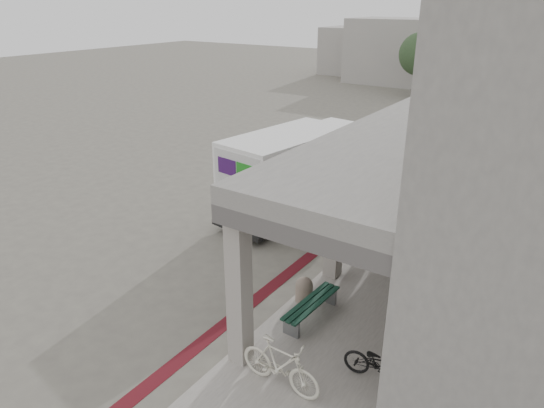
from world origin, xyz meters
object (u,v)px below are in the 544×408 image
Objects in this scene: bench at (311,306)px; utility_cabinet at (442,247)px; bicycle_black at (382,364)px; fedex_truck at (303,167)px; bicycle_cream at (280,365)px.

utility_cabinet is (1.70, 4.30, 0.16)m from bench.
utility_cabinet is 5.31m from bicycle_black.
fedex_truck reaches higher than bicycle_cream.
bench is (3.63, -5.64, -1.11)m from fedex_truck.
bicycle_cream is (-1.53, -1.22, 0.12)m from bicycle_black.
utility_cabinet is at bearing -8.41° from bicycle_cream.
bicycle_black is 0.89× the size of bicycle_cream.
fedex_truck is 6.80m from bench.
fedex_truck is 8.96m from bicycle_cream.
fedex_truck is 5.58m from utility_cabinet.
fedex_truck is at bearing 29.47° from bicycle_cream.
bicycle_black is (5.76, -6.64, -1.03)m from fedex_truck.
bicycle_black is at bearing -41.17° from fedex_truck.
fedex_truck is at bearing 125.78° from bench.
bench is 1.24× the size of bicycle_black.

